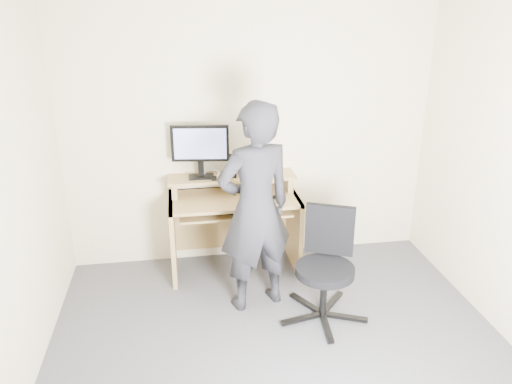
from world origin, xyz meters
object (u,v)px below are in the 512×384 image
object	(u,v)px
monitor	(200,147)
office_chair	(326,261)
person	(255,209)
desk	(233,214)

from	to	relation	value
monitor	office_chair	size ratio (longest dim) A/B	0.58
office_chair	person	bearing A→B (deg)	179.37
monitor	person	bearing A→B (deg)	-54.99
person	monitor	bearing A→B (deg)	-79.36
monitor	office_chair	distance (m)	1.54
desk	person	bearing A→B (deg)	-81.34
office_chair	person	world-z (taller)	person
desk	monitor	world-z (taller)	monitor
office_chair	desk	bearing A→B (deg)	148.44
monitor	office_chair	bearing A→B (deg)	-39.26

